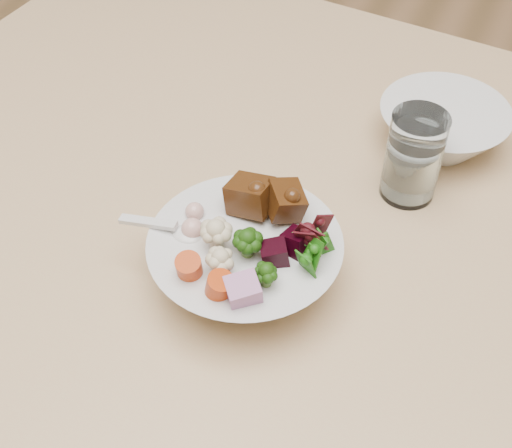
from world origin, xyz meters
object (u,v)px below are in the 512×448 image
(water_glass, at_px, (413,160))
(side_bowl, at_px, (442,127))
(dining_table, at_px, (489,358))
(food_bowl, at_px, (247,257))

(water_glass, relative_size, side_bowl, 0.69)
(water_glass, height_order, side_bowl, water_glass)
(dining_table, height_order, side_bowl, side_bowl)
(side_bowl, bearing_deg, food_bowl, -113.89)
(side_bowl, bearing_deg, water_glass, -97.71)
(food_bowl, distance_m, side_bowl, 0.32)
(food_bowl, height_order, water_glass, water_glass)
(food_bowl, height_order, side_bowl, food_bowl)
(water_glass, distance_m, side_bowl, 0.10)
(dining_table, xyz_separation_m, water_glass, (-0.14, 0.13, 0.13))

